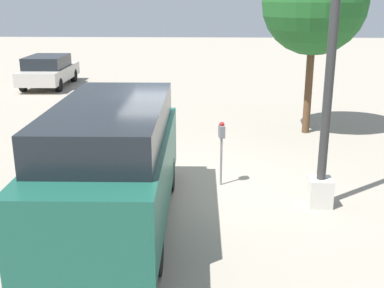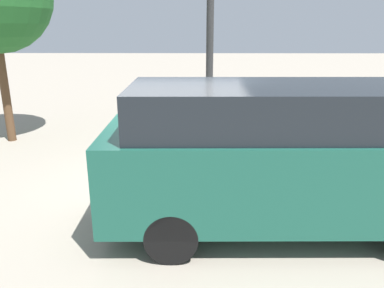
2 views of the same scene
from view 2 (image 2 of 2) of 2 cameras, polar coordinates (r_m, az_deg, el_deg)
The scene contains 4 objects.
ground_plane at distance 7.01m, azimuth -2.74°, elevation -7.30°, with size 80.00×80.00×0.00m, color gray.
parking_meter_near at distance 7.31m, azimuth -4.83°, elevation 2.29°, with size 0.22×0.15×1.40m.
lamp_post at distance 8.98m, azimuth 2.67°, elevation 10.54°, with size 0.44×0.44×5.56m.
parked_van at distance 5.53m, azimuth 13.33°, elevation -1.51°, with size 5.12×2.03×2.17m.
Camera 2 is at (0.42, -6.36, 2.91)m, focal length 35.00 mm.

